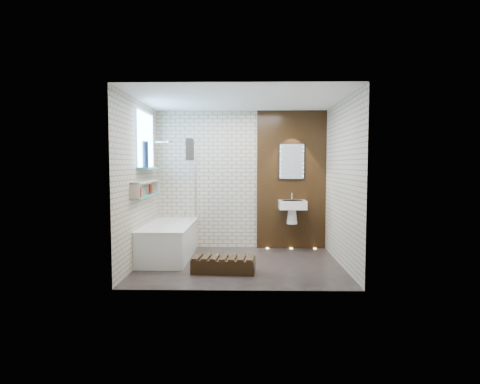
{
  "coord_description": "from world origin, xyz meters",
  "views": [
    {
      "loc": [
        0.13,
        -6.18,
        1.59
      ],
      "look_at": [
        0.0,
        0.15,
        1.15
      ],
      "focal_mm": 29.45,
      "sensor_mm": 36.0,
      "label": 1
    }
  ],
  "objects_px": {
    "bath_screen": "(193,182)",
    "washbasin": "(292,208)",
    "walnut_step": "(224,265)",
    "led_mirror": "(292,161)",
    "bathtub": "(169,241)"
  },
  "relations": [
    {
      "from": "bathtub",
      "to": "bath_screen",
      "type": "height_order",
      "value": "bath_screen"
    },
    {
      "from": "washbasin",
      "to": "led_mirror",
      "type": "height_order",
      "value": "led_mirror"
    },
    {
      "from": "bath_screen",
      "to": "led_mirror",
      "type": "distance_m",
      "value": 1.89
    },
    {
      "from": "bath_screen",
      "to": "led_mirror",
      "type": "height_order",
      "value": "led_mirror"
    },
    {
      "from": "bath_screen",
      "to": "washbasin",
      "type": "xyz_separation_m",
      "value": [
        1.82,
        0.18,
        -0.49
      ]
    },
    {
      "from": "bathtub",
      "to": "led_mirror",
      "type": "height_order",
      "value": "led_mirror"
    },
    {
      "from": "bathtub",
      "to": "bath_screen",
      "type": "relative_size",
      "value": 1.24
    },
    {
      "from": "washbasin",
      "to": "walnut_step",
      "type": "xyz_separation_m",
      "value": [
        -1.18,
        -1.52,
        -0.69
      ]
    },
    {
      "from": "bathtub",
      "to": "walnut_step",
      "type": "relative_size",
      "value": 1.88
    },
    {
      "from": "walnut_step",
      "to": "led_mirror",
      "type": "bearing_deg",
      "value": 54.87
    },
    {
      "from": "led_mirror",
      "to": "bathtub",
      "type": "bearing_deg",
      "value": -160.22
    },
    {
      "from": "washbasin",
      "to": "led_mirror",
      "type": "relative_size",
      "value": 0.83
    },
    {
      "from": "washbasin",
      "to": "walnut_step",
      "type": "bearing_deg",
      "value": -127.84
    },
    {
      "from": "washbasin",
      "to": "walnut_step",
      "type": "height_order",
      "value": "washbasin"
    },
    {
      "from": "bathtub",
      "to": "walnut_step",
      "type": "bearing_deg",
      "value": -41.9
    }
  ]
}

